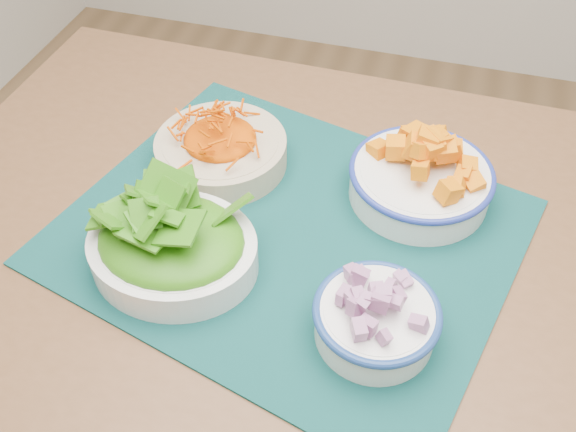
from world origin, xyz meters
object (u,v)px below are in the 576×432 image
object	(u,v)px
squash_bowl	(422,173)
onion_bowl	(377,315)
table	(318,277)
carrot_bowl	(221,146)
lettuce_bowl	(171,239)
placemat	(288,231)

from	to	relation	value
squash_bowl	onion_bowl	xyz separation A→B (m)	(-0.02, -0.26, -0.01)
table	carrot_bowl	xyz separation A→B (m)	(-0.19, 0.10, 0.13)
table	squash_bowl	bearing A→B (deg)	44.96
carrot_bowl	lettuce_bowl	size ratio (longest dim) A/B	0.88
table	placemat	distance (m)	0.11
squash_bowl	lettuce_bowl	world-z (taller)	lettuce_bowl
placemat	squash_bowl	world-z (taller)	squash_bowl
table	squash_bowl	xyz separation A→B (m)	(0.12, 0.12, 0.14)
placemat	carrot_bowl	world-z (taller)	carrot_bowl
placemat	squash_bowl	distance (m)	0.21
table	placemat	size ratio (longest dim) A/B	2.07
squash_bowl	lettuce_bowl	distance (m)	0.37
lettuce_bowl	onion_bowl	size ratio (longest dim) A/B	1.29
squash_bowl	lettuce_bowl	bearing A→B (deg)	-142.63
squash_bowl	table	bearing A→B (deg)	-136.11
placemat	onion_bowl	distance (m)	0.21
table	lettuce_bowl	distance (m)	0.26
onion_bowl	carrot_bowl	bearing A→B (deg)	139.53
placemat	lettuce_bowl	bearing A→B (deg)	-127.14
carrot_bowl	squash_bowl	bearing A→B (deg)	2.31
lettuce_bowl	onion_bowl	xyz separation A→B (m)	(0.28, -0.03, -0.01)
table	carrot_bowl	world-z (taller)	carrot_bowl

